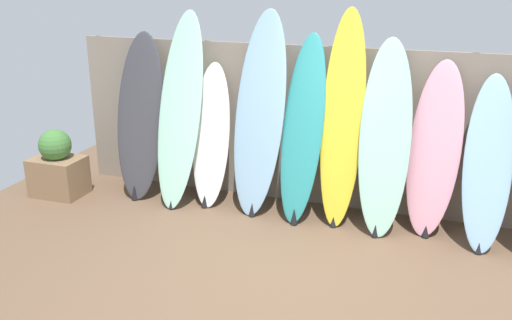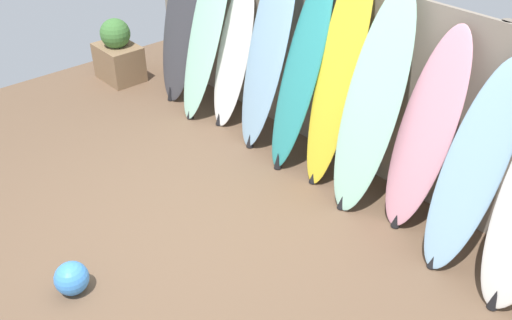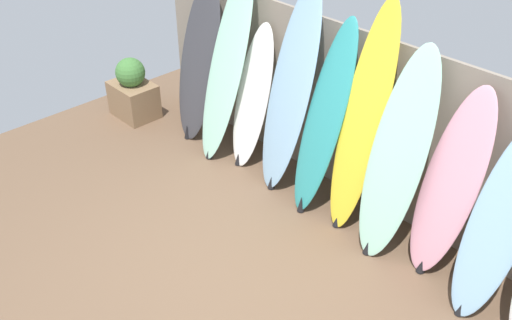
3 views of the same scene
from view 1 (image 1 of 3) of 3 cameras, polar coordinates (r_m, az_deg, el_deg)
The scene contains 12 objects.
ground at distance 4.94m, azimuth 1.67°, elevation -13.00°, with size 7.68×7.68×0.00m, color brown.
fence_back at distance 6.38m, azimuth 7.23°, elevation 3.16°, with size 6.08×0.11×1.80m.
surfboard_charcoal_0 at distance 6.76m, azimuth -11.49°, elevation 4.22°, with size 0.63×0.64×1.91m.
surfboard_seafoam_1 at distance 6.46m, azimuth -7.61°, elevation 4.87°, with size 0.52×0.74×2.16m.
surfboard_white_2 at distance 6.46m, azimuth -4.52°, elevation 2.36°, with size 0.50×0.60×1.59m.
surfboard_skyblue_3 at distance 6.15m, azimuth 0.35°, elevation 4.49°, with size 0.64×0.65×2.19m.
surfboard_teal_4 at distance 6.01m, azimuth 4.70°, elevation 2.98°, with size 0.49×0.67×1.97m.
surfboard_yellow_5 at distance 5.95m, azimuth 8.66°, elevation 3.94°, with size 0.46×0.59×2.23m.
surfboard_seafoam_6 at distance 5.86m, azimuth 12.78°, elevation 2.06°, with size 0.57×0.69×1.95m.
surfboard_pink_7 at distance 5.95m, azimuth 17.43°, elevation 0.92°, with size 0.57×0.56×1.75m.
surfboard_skyblue_8 at distance 5.88m, azimuth 22.18°, elevation -0.39°, with size 0.47×0.71×1.64m.
planter_box at distance 7.15m, azimuth -19.23°, elevation -0.65°, with size 0.60×0.44×0.81m.
Camera 1 is at (1.25, -4.01, 2.60)m, focal length 40.00 mm.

